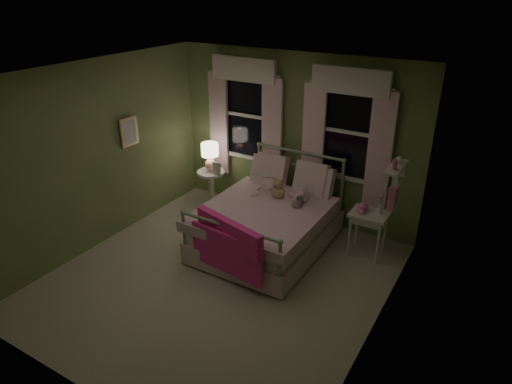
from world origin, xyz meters
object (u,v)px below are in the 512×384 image
Objects in this scene: table_lamp at (210,154)px; nightstand_right at (369,219)px; teddy_bear at (278,190)px; nightstand_left at (211,184)px; bed at (269,222)px; child_right at (301,181)px; child_left at (266,174)px.

nightstand_right is (2.71, -0.09, -0.40)m from table_lamp.
nightstand_right is (1.28, 0.24, -0.24)m from teddy_bear.
teddy_bear is 0.71× the size of table_lamp.
teddy_bear is 1.52m from nightstand_left.
bed is 0.75m from child_right.
nightstand_left is (-1.43, 0.34, -0.37)m from teddy_bear.
nightstand_right is at bearing -168.78° from child_left.
child_right is 1.80m from nightstand_left.
child_right is 1.08m from nightstand_right.
nightstand_left is at bearing 178.00° from nightstand_right.
child_right reaches higher than nightstand_left.
bed is at bearing -22.79° from nightstand_left.
teddy_bear is (0.28, -0.16, -0.13)m from child_left.
child_right is (0.28, 0.42, 0.55)m from bed.
teddy_bear is at bearing -169.24° from nightstand_right.
nightstand_right is (1.56, 0.09, -0.37)m from child_left.
bed is 0.74m from child_left.
teddy_bear is at bearing 90.00° from bed.
teddy_bear is (-0.28, -0.16, -0.14)m from child_right.
child_left is (-0.28, 0.42, 0.54)m from bed.
table_lamp is at bearing -0.78° from child_left.
teddy_bear is at bearing 16.14° from child_right.
table_lamp is (-1.43, 0.60, 0.57)m from bed.
bed is at bearing 131.70° from child_left.
child_left is 1.08× the size of nightstand_left.
child_right is 1.72m from table_lamp.
nightstand_left is 2.72m from nightstand_right.
child_right is 0.35m from teddy_bear.
nightstand_left is 1.02× the size of nightstand_right.
table_lamp is (-1.15, 0.18, 0.03)m from child_left.
nightstand_right is (2.71, -0.09, 0.13)m from nightstand_left.
nightstand_left is at bearing 166.70° from teddy_bear.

